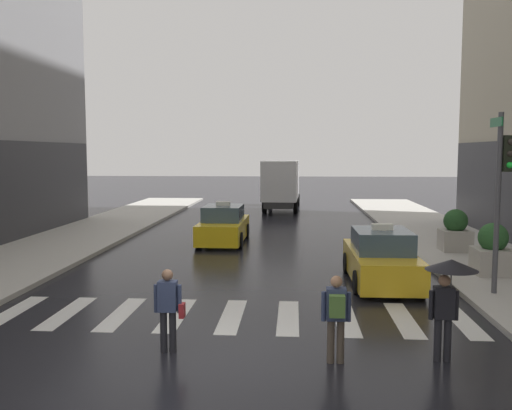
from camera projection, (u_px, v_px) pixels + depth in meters
The scene contains 11 objects.
ground_plane at pixel (214, 364), 10.25m from camera, with size 160.00×160.00×0.00m, color black.
crosswalk_markings at pixel (232, 316), 13.23m from camera, with size 11.30×2.80×0.01m.
traffic_light_pole at pixel (503, 177), 14.51m from camera, with size 0.44×0.84×4.80m.
taxi_lead at pixel (381, 259), 16.50m from camera, with size 1.97×4.56×1.80m.
taxi_second at pixel (224, 226), 23.93m from camera, with size 1.98×4.56×1.80m.
box_truck at pixel (281, 183), 36.96m from camera, with size 2.48×7.61×3.35m.
pedestrian_with_umbrella at pixel (449, 282), 10.23m from camera, with size 0.96×0.96×1.94m.
pedestrian_with_backpack at pixel (336, 312), 10.17m from camera, with size 0.55×0.43×1.65m.
pedestrian_with_handbag at pixel (169, 305), 10.77m from camera, with size 0.60×0.24×1.65m.
planter_near_corner at pixel (493, 251), 17.03m from camera, with size 1.10×1.10×1.60m.
planter_mid_block at pixel (455, 232), 21.12m from camera, with size 1.10×1.10×1.60m.
Camera 1 is at (1.47, -9.85, 3.91)m, focal length 38.80 mm.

